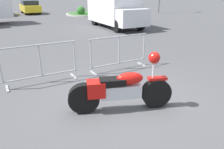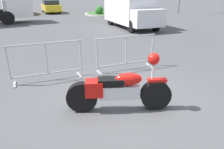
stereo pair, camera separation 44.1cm
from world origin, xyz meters
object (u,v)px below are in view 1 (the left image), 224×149
Objects in this scene: motorcycle at (121,89)px; crowd_barrier_far at (119,52)px; parked_car_yellow at (30,7)px; delivery_van at (115,8)px; crowd_barrier_near at (40,63)px.

motorcycle reaches higher than crowd_barrier_far.
delivery_van is at bearing -164.16° from parked_car_yellow.
motorcycle reaches higher than crowd_barrier_near.
motorcycle is at bearing -27.82° from delivery_van.
motorcycle is at bearing 175.24° from parked_car_yellow.
crowd_barrier_near is 1.00× the size of crowd_barrier_far.
crowd_barrier_far is 0.50× the size of parked_car_yellow.
crowd_barrier_near is 0.40× the size of delivery_van.
crowd_barrier_far is at bearing 178.32° from parked_car_yellow.
parked_car_yellow reaches higher than crowd_barrier_near.
crowd_barrier_near and crowd_barrier_far have the same top height.
delivery_van is at bearing 50.34° from crowd_barrier_near.
parked_car_yellow is at bearing 82.57° from crowd_barrier_near.
motorcycle is 2.52m from crowd_barrier_far.
delivery_van reaches higher than crowd_barrier_near.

